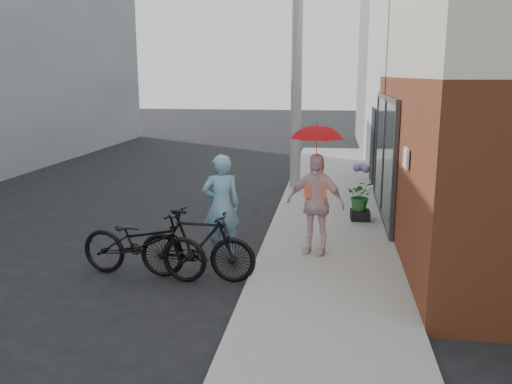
% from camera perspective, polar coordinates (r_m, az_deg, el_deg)
% --- Properties ---
extents(ground, '(80.00, 80.00, 0.00)m').
position_cam_1_polar(ground, '(8.90, -5.84, -7.86)').
color(ground, black).
rests_on(ground, ground).
extents(sidewalk, '(2.20, 24.00, 0.12)m').
position_cam_1_polar(sidewalk, '(10.54, 8.01, -4.36)').
color(sidewalk, gray).
rests_on(sidewalk, ground).
extents(curb, '(0.12, 24.00, 0.12)m').
position_cam_1_polar(curb, '(10.59, 1.71, -4.14)').
color(curb, '#9E9E99').
rests_on(curb, ground).
extents(east_building_far, '(8.00, 8.00, 7.00)m').
position_cam_1_polar(east_building_far, '(24.65, 20.63, 12.55)').
color(east_building_far, slate).
rests_on(east_building_far, ground).
extents(utility_pole, '(0.28, 0.28, 7.00)m').
position_cam_1_polar(utility_pole, '(14.14, 4.32, 14.05)').
color(utility_pole, '#9E9E99').
rests_on(utility_pole, ground).
extents(officer, '(0.74, 0.61, 1.76)m').
position_cam_1_polar(officer, '(9.16, -3.68, -1.47)').
color(officer, '#77ADD4').
rests_on(officer, ground).
extents(bike_left, '(2.15, 1.02, 1.09)m').
position_cam_1_polar(bike_left, '(8.46, -11.76, -5.26)').
color(bike_left, black).
rests_on(bike_left, ground).
extents(bike_right, '(1.84, 0.63, 1.09)m').
position_cam_1_polar(bike_right, '(8.20, -6.24, -5.61)').
color(bike_right, black).
rests_on(bike_right, ground).
extents(kimono_woman, '(1.06, 0.67, 1.68)m').
position_cam_1_polar(kimono_woman, '(9.02, 6.25, -1.22)').
color(kimono_woman, '#FBD3DF').
rests_on(kimono_woman, sidewalk).
extents(parasol, '(0.84, 0.84, 0.74)m').
position_cam_1_polar(parasol, '(8.82, 6.43, 6.45)').
color(parasol, red).
rests_on(parasol, kimono_woman).
extents(planter, '(0.40, 0.40, 0.20)m').
position_cam_1_polar(planter, '(11.36, 10.89, -2.39)').
color(planter, black).
rests_on(planter, sidewalk).
extents(potted_plant, '(0.56, 0.49, 0.62)m').
position_cam_1_polar(potted_plant, '(11.27, 10.98, -0.36)').
color(potted_plant, '#2C7031').
rests_on(potted_plant, planter).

